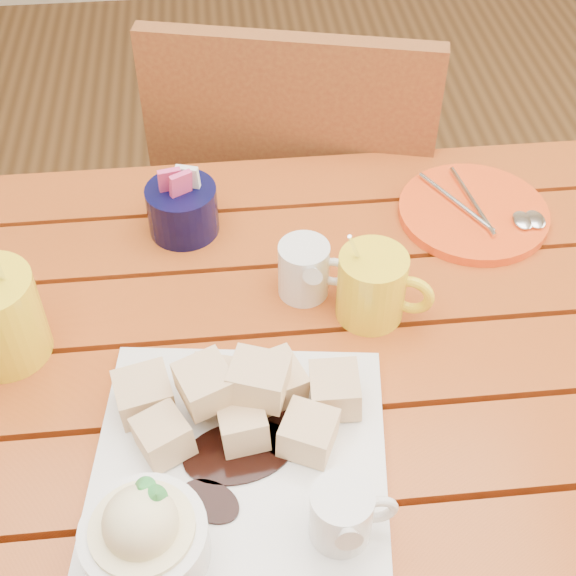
{
  "coord_description": "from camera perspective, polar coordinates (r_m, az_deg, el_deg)",
  "views": [
    {
      "loc": [
        -0.03,
        -0.55,
        1.45
      ],
      "look_at": [
        0.03,
        0.06,
        0.82
      ],
      "focal_mm": 50.0,
      "sensor_mm": 36.0,
      "label": 1
    }
  ],
  "objects": [
    {
      "name": "cream_pitcher",
      "position": [
        0.95,
        1.25,
        1.39
      ],
      "size": [
        0.09,
        0.08,
        0.07
      ],
      "rotation": [
        0.0,
        0.0,
        -0.26
      ],
      "color": "white",
      "rests_on": "table"
    },
    {
      "name": "sugar_caddy",
      "position": [
        1.05,
        -7.52,
        5.64
      ],
      "size": [
        0.09,
        0.09,
        0.1
      ],
      "color": "black",
      "rests_on": "table"
    },
    {
      "name": "table",
      "position": [
        0.98,
        -1.63,
        -10.04
      ],
      "size": [
        1.2,
        0.79,
        0.75
      ],
      "color": "#8D3712",
      "rests_on": "ground"
    },
    {
      "name": "dessert_plate",
      "position": [
        0.79,
        -4.85,
        -12.79
      ],
      "size": [
        0.32,
        0.32,
        0.12
      ],
      "rotation": [
        0.0,
        0.0,
        -0.13
      ],
      "color": "white",
      "rests_on": "table"
    },
    {
      "name": "coffee_mug_right",
      "position": [
        0.93,
        6.12,
        0.15
      ],
      "size": [
        0.11,
        0.08,
        0.13
      ],
      "rotation": [
        0.0,
        0.0,
        -0.41
      ],
      "color": "yellow",
      "rests_on": "table"
    },
    {
      "name": "orange_saucer",
      "position": [
        1.11,
        13.14,
        5.25
      ],
      "size": [
        0.2,
        0.2,
        0.02
      ],
      "rotation": [
        0.0,
        0.0,
        0.3
      ],
      "color": "#FF4C16",
      "rests_on": "table"
    },
    {
      "name": "chair_far",
      "position": [
        1.46,
        0.64,
        5.4
      ],
      "size": [
        0.52,
        0.52,
        0.92
      ],
      "rotation": [
        0.0,
        0.0,
        2.9
      ],
      "color": "brown",
      "rests_on": "ground"
    }
  ]
}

